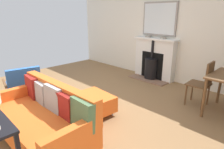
# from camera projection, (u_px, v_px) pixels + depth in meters

# --- Properties ---
(ground_plane) EXTENTS (5.51, 6.29, 0.01)m
(ground_plane) POSITION_uv_depth(u_px,v_px,m) (80.00, 108.00, 3.79)
(ground_plane) COLOR olive
(wall_left) EXTENTS (0.12, 6.29, 2.78)m
(wall_left) POSITION_uv_depth(u_px,v_px,m) (161.00, 28.00, 5.21)
(wall_left) COLOR silver
(wall_left) RESTS_ON ground
(fireplace) EXTENTS (0.59, 1.25, 1.13)m
(fireplace) POSITION_uv_depth(u_px,v_px,m) (154.00, 61.00, 5.35)
(fireplace) COLOR brown
(fireplace) RESTS_ON ground
(mirror_over_mantel) EXTENTS (0.04, 1.01, 0.86)m
(mirror_over_mantel) POSITION_uv_depth(u_px,v_px,m) (159.00, 19.00, 5.10)
(mirror_over_mantel) COLOR gray
(mantel_bowl_near) EXTENTS (0.16, 0.16, 0.05)m
(mantel_bowl_near) POSITION_uv_depth(u_px,v_px,m) (148.00, 36.00, 5.36)
(mantel_bowl_near) COLOR #9E9384
(mantel_bowl_near) RESTS_ON fireplace
(mantel_bowl_far) EXTENTS (0.16, 0.16, 0.04)m
(mantel_bowl_far) POSITION_uv_depth(u_px,v_px,m) (163.00, 38.00, 5.04)
(mantel_bowl_far) COLOR #9E9384
(mantel_bowl_far) RESTS_ON fireplace
(sofa) EXTENTS (0.89, 1.80, 0.79)m
(sofa) POSITION_uv_depth(u_px,v_px,m) (44.00, 116.00, 2.78)
(sofa) COLOR #B2B2B7
(sofa) RESTS_ON ground
(ottoman) EXTENTS (0.68, 0.74, 0.37)m
(ottoman) POSITION_uv_depth(u_px,v_px,m) (92.00, 103.00, 3.46)
(ottoman) COLOR #B2B2B7
(ottoman) RESTS_ON ground
(armchair_accent) EXTENTS (0.77, 0.68, 0.78)m
(armchair_accent) POSITION_uv_depth(u_px,v_px,m) (23.00, 82.00, 3.85)
(armchair_accent) COLOR brown
(armchair_accent) RESTS_ON ground
(dining_chair_near_fireplace) EXTENTS (0.42, 0.42, 0.91)m
(dining_chair_near_fireplace) POSITION_uv_depth(u_px,v_px,m) (204.00, 81.00, 3.69)
(dining_chair_near_fireplace) COLOR brown
(dining_chair_near_fireplace) RESTS_ON ground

